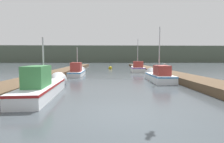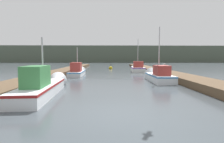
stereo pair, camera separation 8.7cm
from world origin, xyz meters
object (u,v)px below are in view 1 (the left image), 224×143
object	(u,v)px
fishing_boat_3	(137,68)
fishing_boat_2	(78,71)
mooring_piling_0	(76,67)
channel_buoy	(110,68)
fishing_boat_1	(158,76)
mooring_piling_2	(72,68)
fishing_boat_0	(46,85)
mooring_piling_1	(165,71)

from	to	relation	value
fishing_boat_3	fishing_boat_2	bearing A→B (deg)	-141.51
fishing_boat_2	mooring_piling_0	xyz separation A→B (m)	(-1.02, 4.93, 0.20)
fishing_boat_3	channel_buoy	xyz separation A→B (m)	(-3.72, 5.89, -0.29)
fishing_boat_1	mooring_piling_2	size ratio (longest dim) A/B	3.78
fishing_boat_0	fishing_boat_2	world-z (taller)	fishing_boat_2
fishing_boat_3	mooring_piling_2	world-z (taller)	fishing_boat_3
fishing_boat_1	fishing_boat_3	xyz separation A→B (m)	(0.00, 10.09, 0.02)
mooring_piling_0	mooring_piling_2	distance (m)	3.07
fishing_boat_1	mooring_piling_2	bearing A→B (deg)	141.38
fishing_boat_2	channel_buoy	bearing A→B (deg)	69.53
fishing_boat_1	mooring_piling_0	xyz separation A→B (m)	(-8.60, 10.03, 0.20)
fishing_boat_1	fishing_boat_2	distance (m)	9.14
mooring_piling_0	channel_buoy	world-z (taller)	mooring_piling_0
fishing_boat_2	fishing_boat_0	bearing A→B (deg)	-91.14
fishing_boat_1	fishing_boat_3	distance (m)	10.09
fishing_boat_3	fishing_boat_1	bearing A→B (deg)	-84.88
fishing_boat_2	mooring_piling_0	bearing A→B (deg)	100.79
fishing_boat_2	channel_buoy	size ratio (longest dim) A/B	4.62
channel_buoy	mooring_piling_2	bearing A→B (deg)	-118.13
mooring_piling_1	channel_buoy	size ratio (longest dim) A/B	1.23
mooring_piling_1	mooring_piling_2	distance (m)	11.05
fishing_boat_1	channel_buoy	bearing A→B (deg)	103.65
fishing_boat_1	fishing_boat_3	bearing A→B (deg)	90.54
fishing_boat_1	channel_buoy	size ratio (longest dim) A/B	4.29
fishing_boat_2	mooring_piling_2	xyz separation A→B (m)	(-0.96, 1.86, 0.21)
fishing_boat_3	mooring_piling_2	xyz separation A→B (m)	(-8.54, -3.13, 0.18)
fishing_boat_2	mooring_piling_2	size ratio (longest dim) A/B	4.08
fishing_boat_2	mooring_piling_1	distance (m)	9.35
fishing_boat_1	fishing_boat_2	bearing A→B (deg)	146.64
fishing_boat_0	mooring_piling_0	world-z (taller)	fishing_boat_0
fishing_boat_0	mooring_piling_2	xyz separation A→B (m)	(-0.91, 11.93, 0.19)
fishing_boat_2	channel_buoy	world-z (taller)	fishing_boat_2
mooring_piling_0	fishing_boat_1	bearing A→B (deg)	-49.37
fishing_boat_2	fishing_boat_1	bearing A→B (deg)	-34.81
mooring_piling_2	mooring_piling_1	bearing A→B (deg)	-30.67
mooring_piling_0	mooring_piling_1	bearing A→B (deg)	-42.30
fishing_boat_2	mooring_piling_1	world-z (taller)	fishing_boat_2
fishing_boat_0	mooring_piling_2	world-z (taller)	fishing_boat_0
mooring_piling_1	fishing_boat_0	bearing A→B (deg)	-143.78
fishing_boat_0	fishing_boat_3	distance (m)	16.88
fishing_boat_3	mooring_piling_1	size ratio (longest dim) A/B	3.59
fishing_boat_3	mooring_piling_0	size ratio (longest dim) A/B	3.90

